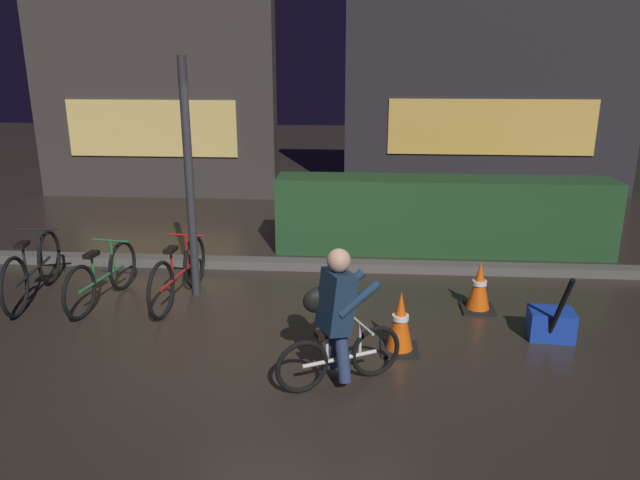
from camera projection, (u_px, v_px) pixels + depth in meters
name	position (u px, v px, depth m)	size (l,w,h in m)	color
ground_plane	(296.00, 343.00, 6.04)	(40.00, 40.00, 0.00)	#2D261E
sidewalk_curb	(314.00, 265.00, 8.12)	(12.00, 0.24, 0.12)	#56544F
hedge_row	(442.00, 215.00, 8.71)	(4.80, 0.70, 1.10)	#214723
storefront_left	(152.00, 71.00, 11.76)	(4.82, 0.54, 4.99)	#383330
storefront_right	(493.00, 70.00, 11.96)	(5.86, 0.54, 5.00)	#262328
street_post	(189.00, 181.00, 6.87)	(0.10, 0.10, 2.77)	#2D2D33
parked_bike_leftmost	(33.00, 270.00, 7.04)	(0.46, 1.70, 0.78)	black
parked_bike_left_mid	(102.00, 277.00, 6.93)	(0.46, 1.50, 0.70)	black
parked_bike_center_left	(179.00, 274.00, 6.97)	(0.46, 1.61, 0.74)	black
traffic_cone_near	(400.00, 323.00, 5.79)	(0.36, 0.36, 0.62)	black
traffic_cone_far	(479.00, 287.00, 6.73)	(0.36, 0.36, 0.58)	black
blue_crate	(551.00, 324.00, 6.11)	(0.44, 0.32, 0.30)	#193DB7
cyclist	(336.00, 317.00, 5.11)	(1.07, 0.59, 1.25)	black
closed_umbrella	(559.00, 311.00, 5.80)	(0.05, 0.05, 0.85)	black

